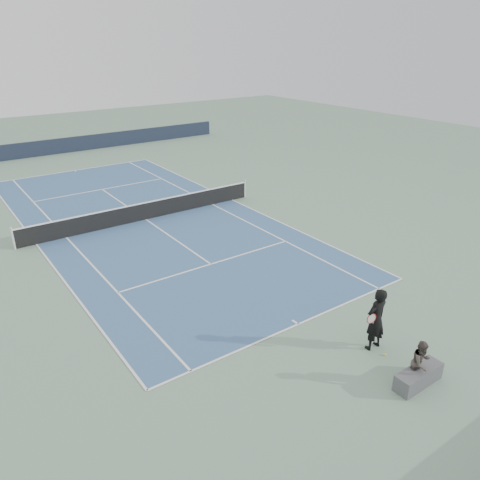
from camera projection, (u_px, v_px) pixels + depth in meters
ground at (146, 220)px, 24.47m from camera, size 80.00×80.00×0.00m
court_surface at (146, 220)px, 24.47m from camera, size 10.97×23.77×0.01m
tennis_net at (145, 211)px, 24.27m from camera, size 12.90×0.10×1.07m
windscreen_far at (50, 147)px, 37.59m from camera, size 30.00×0.25×1.20m
tennis_player at (376, 319)px, 14.05m from camera, size 0.84×0.55×2.05m
tennis_ball at (385, 355)px, 14.07m from camera, size 0.07×0.07×0.07m
spectator_bench at (420, 369)px, 12.74m from camera, size 1.58×0.57×1.39m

